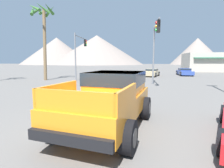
{
  "coord_description": "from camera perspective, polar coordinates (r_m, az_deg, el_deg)",
  "views": [
    {
      "loc": [
        1.17,
        -5.19,
        2.21
      ],
      "look_at": [
        0.17,
        1.36,
        1.36
      ],
      "focal_mm": 28.0,
      "sensor_mm": 36.0,
      "label": 1
    }
  ],
  "objects": [
    {
      "name": "traffic_light_crosswalk",
      "position": [
        15.94,
        13.97,
        13.28
      ],
      "size": [
        0.38,
        4.18,
        5.56
      ],
      "rotation": [
        0.0,
        0.0,
        4.71
      ],
      "color": "slate",
      "rests_on": "ground_plane"
    },
    {
      "name": "distant_mountain_range",
      "position": [
        133.04,
        -5.24,
        10.83
      ],
      "size": [
        148.8,
        68.16,
        21.28
      ],
      "color": "gray",
      "rests_on": "ground_plane"
    },
    {
      "name": "ground_plane",
      "position": [
        5.76,
        -3.86,
        -15.27
      ],
      "size": [
        320.0,
        320.0,
        0.0
      ],
      "primitive_type": "plane",
      "color": "slate"
    },
    {
      "name": "parked_car_blue",
      "position": [
        30.42,
        22.59,
        3.74
      ],
      "size": [
        2.02,
        4.55,
        1.15
      ],
      "rotation": [
        0.0,
        0.0,
        3.13
      ],
      "color": "#334C9E",
      "rests_on": "ground_plane"
    },
    {
      "name": "parked_car_tan",
      "position": [
        27.2,
        12.87,
        3.72
      ],
      "size": [
        2.85,
        4.77,
        1.12
      ],
      "rotation": [
        0.0,
        0.0,
        2.87
      ],
      "color": "tan",
      "rests_on": "ground_plane"
    },
    {
      "name": "traffic_light_main",
      "position": [
        22.67,
        -10.33,
        11.47
      ],
      "size": [
        0.38,
        4.53,
        5.48
      ],
      "rotation": [
        0.0,
        0.0,
        1.57
      ],
      "color": "slate",
      "rests_on": "ground_plane"
    },
    {
      "name": "storefront_building",
      "position": [
        45.9,
        31.13,
        6.1
      ],
      "size": [
        13.72,
        8.32,
        4.08
      ],
      "color": "#BCB2A3",
      "rests_on": "ground_plane"
    },
    {
      "name": "orange_pickup_truck",
      "position": [
        6.03,
        -0.48,
        -3.85
      ],
      "size": [
        3.04,
        5.05,
        1.83
      ],
      "rotation": [
        0.0,
        0.0,
        -0.18
      ],
      "color": "orange",
      "rests_on": "ground_plane"
    },
    {
      "name": "palm_tree_tall",
      "position": [
        22.75,
        -21.64,
        17.72
      ],
      "size": [
        2.83,
        2.95,
        8.73
      ],
      "color": "brown",
      "rests_on": "ground_plane"
    }
  ]
}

